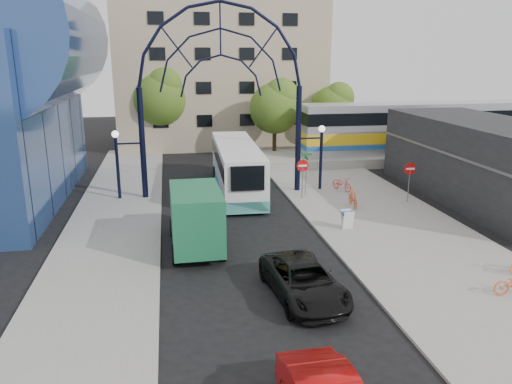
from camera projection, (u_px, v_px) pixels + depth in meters
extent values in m
plane|color=black|center=(263.00, 290.00, 19.52)|extent=(120.00, 120.00, 0.00)
cube|color=gray|center=(407.00, 240.00, 24.65)|extent=(8.00, 56.00, 0.12)
cube|color=gray|center=(108.00, 244.00, 24.11)|extent=(5.00, 50.00, 0.12)
cylinder|color=black|center=(143.00, 145.00, 31.04)|extent=(0.36, 0.36, 7.00)
cylinder|color=black|center=(298.00, 140.00, 32.73)|extent=(0.36, 0.36, 7.00)
cylinder|color=black|center=(118.00, 169.00, 31.17)|extent=(0.20, 0.20, 4.00)
cylinder|color=black|center=(321.00, 162.00, 33.39)|extent=(0.20, 0.20, 4.00)
sphere|color=white|center=(115.00, 134.00, 30.59)|extent=(0.44, 0.44, 0.44)
sphere|color=white|center=(322.00, 129.00, 32.81)|extent=(0.44, 0.44, 0.44)
cylinder|color=slate|center=(302.00, 181.00, 31.40)|extent=(0.06, 0.06, 2.20)
cylinder|color=red|center=(303.00, 166.00, 31.13)|extent=(0.80, 0.04, 0.80)
cube|color=white|center=(303.00, 166.00, 31.11)|extent=(0.55, 0.02, 0.12)
cylinder|color=slate|center=(409.00, 185.00, 30.54)|extent=(0.06, 0.06, 2.20)
cylinder|color=red|center=(410.00, 169.00, 30.28)|extent=(0.76, 0.04, 0.76)
cube|color=white|center=(410.00, 169.00, 30.25)|extent=(0.55, 0.02, 0.12)
cylinder|color=slate|center=(306.00, 174.00, 31.96)|extent=(0.05, 0.05, 2.80)
cube|color=#146626|center=(307.00, 154.00, 31.61)|extent=(0.70, 0.03, 0.18)
cube|color=#146626|center=(306.00, 158.00, 31.68)|extent=(0.03, 0.70, 0.18)
cube|color=white|center=(348.00, 220.00, 25.81)|extent=(0.55, 0.26, 0.99)
cube|color=white|center=(346.00, 218.00, 26.14)|extent=(0.55, 0.26, 0.99)
cube|color=#1E59A5|center=(347.00, 213.00, 25.89)|extent=(0.55, 0.42, 0.14)
cylinder|color=navy|center=(14.00, 35.00, 29.09)|extent=(9.00, 16.00, 9.00)
cube|color=black|center=(485.00, 161.00, 31.05)|extent=(6.00, 16.00, 5.00)
cube|color=tan|center=(219.00, 74.00, 51.23)|extent=(20.00, 12.00, 14.00)
cube|color=gray|center=(440.00, 155.00, 43.67)|extent=(32.00, 5.00, 0.80)
cube|color=#B7B7BC|center=(443.00, 127.00, 43.01)|extent=(25.00, 3.00, 4.20)
cube|color=gold|center=(442.00, 134.00, 43.17)|extent=(25.10, 3.05, 0.90)
cube|color=black|center=(444.00, 115.00, 42.74)|extent=(25.05, 3.05, 1.00)
cube|color=#1E59A5|center=(441.00, 142.00, 43.35)|extent=(25.10, 3.05, 0.35)
cylinder|color=#382314|center=(274.00, 143.00, 44.88)|extent=(0.36, 0.36, 2.52)
sphere|color=#425A17|center=(275.00, 108.00, 44.06)|extent=(4.48, 4.48, 4.48)
sphere|color=#425A17|center=(281.00, 96.00, 43.57)|extent=(3.08, 3.08, 3.08)
cylinder|color=#382314|center=(162.00, 137.00, 46.95)|extent=(0.36, 0.36, 2.88)
sphere|color=#425A17|center=(160.00, 99.00, 46.01)|extent=(5.12, 5.12, 5.12)
sphere|color=#425A17|center=(165.00, 85.00, 45.47)|extent=(3.52, 3.52, 3.52)
cylinder|color=#382314|center=(331.00, 138.00, 47.81)|extent=(0.36, 0.36, 2.34)
sphere|color=#425A17|center=(332.00, 108.00, 47.06)|extent=(4.16, 4.16, 4.16)
sphere|color=#425A17|center=(339.00, 97.00, 46.58)|extent=(2.86, 2.86, 2.86)
cube|color=white|center=(237.00, 166.00, 33.30)|extent=(2.94, 11.58, 2.90)
cube|color=#58C6BF|center=(237.00, 183.00, 33.62)|extent=(2.97, 11.58, 0.70)
cube|color=black|center=(237.00, 157.00, 33.14)|extent=(2.98, 11.35, 0.90)
cube|color=black|center=(248.00, 178.00, 27.60)|extent=(1.89, 0.20, 1.40)
cube|color=black|center=(229.00, 152.00, 38.78)|extent=(2.40, 0.26, 1.60)
cylinder|color=black|center=(215.00, 173.00, 36.87)|extent=(0.31, 0.97, 0.96)
cylinder|color=black|center=(249.00, 172.00, 37.21)|extent=(0.31, 0.97, 0.96)
cylinder|color=black|center=(224.00, 203.00, 29.41)|extent=(0.31, 0.97, 0.96)
cylinder|color=black|center=(265.00, 201.00, 29.75)|extent=(0.31, 0.97, 0.96)
cube|color=black|center=(193.00, 214.00, 25.55)|extent=(2.15, 2.25, 2.03)
cube|color=black|center=(191.00, 200.00, 26.49)|extent=(1.85, 0.12, 0.92)
cube|color=#1B6741|center=(196.00, 217.00, 22.73)|extent=(2.27, 4.28, 2.59)
cylinder|color=black|center=(172.00, 228.00, 25.25)|extent=(0.25, 0.89, 0.89)
cylinder|color=black|center=(214.00, 225.00, 25.63)|extent=(0.25, 0.89, 0.89)
cylinder|color=black|center=(175.00, 255.00, 21.83)|extent=(0.25, 0.89, 0.89)
cylinder|color=black|center=(223.00, 251.00, 22.22)|extent=(0.25, 0.89, 0.89)
imported|color=black|center=(304.00, 281.00, 18.74)|extent=(2.80, 5.22, 1.40)
imported|color=#F03830|center=(342.00, 183.00, 33.37)|extent=(1.24, 1.91, 0.95)
imported|color=#DB532B|center=(353.00, 198.00, 29.80)|extent=(0.66, 1.79, 1.05)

